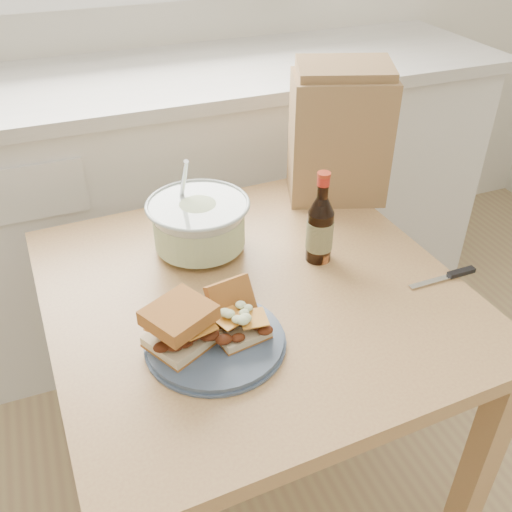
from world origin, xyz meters
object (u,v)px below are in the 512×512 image
object	(u,v)px
coleslaw_bowl	(199,226)
beer_bottle	(320,228)
dining_table	(254,324)
plate	(215,341)
paper_bag	(339,138)

from	to	relation	value
coleslaw_bowl	beer_bottle	xyz separation A→B (m)	(0.24, -0.14, 0.02)
dining_table	plate	bearing A→B (deg)	-136.05
beer_bottle	paper_bag	size ratio (longest dim) A/B	0.67
plate	coleslaw_bowl	size ratio (longest dim) A/B	1.10
dining_table	beer_bottle	size ratio (longest dim) A/B	4.07
coleslaw_bowl	paper_bag	xyz separation A→B (m)	(0.43, 0.12, 0.10)
dining_table	beer_bottle	distance (m)	0.27
beer_bottle	plate	bearing A→B (deg)	-147.51
plate	beer_bottle	distance (m)	0.37
paper_bag	plate	bearing A→B (deg)	-118.31
plate	paper_bag	world-z (taller)	paper_bag
dining_table	paper_bag	xyz separation A→B (m)	(0.36, 0.31, 0.27)
beer_bottle	paper_bag	bearing A→B (deg)	57.01
dining_table	coleslaw_bowl	xyz separation A→B (m)	(-0.06, 0.19, 0.17)
coleslaw_bowl	beer_bottle	distance (m)	0.28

